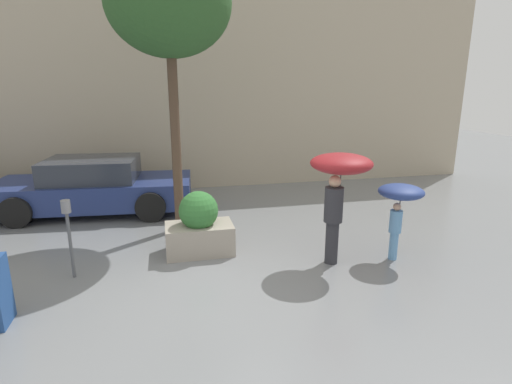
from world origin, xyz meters
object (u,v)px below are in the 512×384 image
Objects in this scene: planter_box at (199,227)px; parking_meter at (68,223)px; person_adult at (340,176)px; parked_car_near at (94,187)px; street_tree at (169,4)px; person_child at (400,198)px.

parking_meter is (-2.05, -0.53, 0.42)m from planter_box.
parked_car_near is (-4.50, 3.94, -0.91)m from person_adult.
planter_box is 2.64m from person_adult.
parked_car_near is at bearing 138.92° from street_tree.
person_child is (1.09, -0.11, -0.43)m from person_adult.
person_adult reaches higher than person_child.
street_tree is (-3.65, 2.35, 3.33)m from person_child.
person_child reaches higher than planter_box.
planter_box is 2.16m from parking_meter.
person_child is 5.42m from parking_meter.
parking_meter is at bearing -165.46° from planter_box.
person_child is at bearing -121.23° from parked_car_near.
street_tree is at bearing 47.17° from parking_meter.
planter_box is at bearing -139.00° from parked_car_near.
parked_car_near is 3.59m from parking_meter.
person_adult is at bearing -41.25° from street_tree.
street_tree is (1.94, -1.69, 3.81)m from parked_car_near.
person_child reaches higher than parked_car_near.
person_adult is 0.35× the size of street_tree.
street_tree reaches higher than parked_car_near.
street_tree is at bearing 113.07° from person_adult.
person_adult is at bearing 143.67° from person_child.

